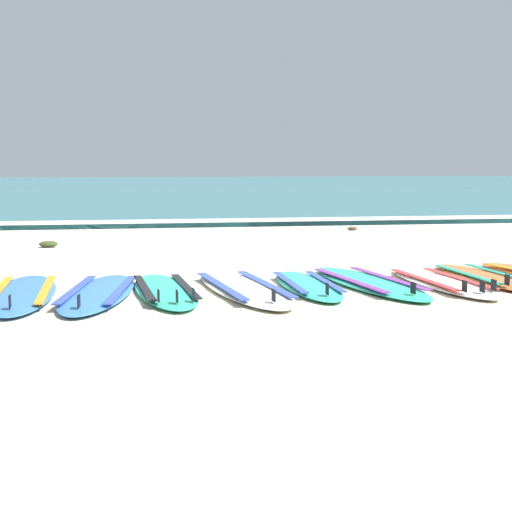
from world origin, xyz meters
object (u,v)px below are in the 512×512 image
object	(u,v)px
surfboard_2	(99,293)
surfboard_6	(368,282)
surfboard_8	(483,277)
surfboard_1	(22,293)
surfboard_5	(307,285)
surfboard_3	(165,290)
surfboard_4	(243,288)
surfboard_7	(441,282)

from	to	relation	value
surfboard_2	surfboard_6	size ratio (longest dim) A/B	0.98
surfboard_6	surfboard_8	size ratio (longest dim) A/B	1.16
surfboard_1	surfboard_2	distance (m)	0.74
surfboard_1	surfboard_8	distance (m)	4.96
surfboard_5	surfboard_8	bearing A→B (deg)	5.82
surfboard_2	surfboard_3	size ratio (longest dim) A/B	1.09
surfboard_4	surfboard_7	bearing A→B (deg)	-0.06
surfboard_2	surfboard_4	xyz separation A→B (m)	(1.44, 0.04, -0.00)
surfboard_2	surfboard_8	world-z (taller)	same
surfboard_6	surfboard_1	bearing A→B (deg)	-178.90
surfboard_5	surfboard_1	bearing A→B (deg)	-179.88
surfboard_6	surfboard_8	world-z (taller)	same
surfboard_2	surfboard_8	bearing A→B (deg)	4.32
surfboard_7	surfboard_8	size ratio (longest dim) A/B	1.03
surfboard_1	surfboard_7	xyz separation A→B (m)	(4.32, -0.06, 0.00)
surfboard_5	surfboard_6	bearing A→B (deg)	5.21
surfboard_1	surfboard_6	size ratio (longest dim) A/B	0.97
surfboard_3	surfboard_5	world-z (taller)	same
surfboard_7	surfboard_8	world-z (taller)	same
surfboard_4	surfboard_6	size ratio (longest dim) A/B	1.03
surfboard_8	surfboard_6	bearing A→B (deg)	-173.87
surfboard_8	surfboard_7	bearing A→B (deg)	-155.83
surfboard_1	surfboard_4	distance (m)	2.18
surfboard_3	surfboard_5	bearing A→B (deg)	2.84
surfboard_1	surfboard_6	world-z (taller)	same
surfboard_1	surfboard_5	xyz separation A→B (m)	(2.87, 0.01, 0.00)
surfboard_1	surfboard_7	world-z (taller)	same
surfboard_2	surfboard_8	distance (m)	4.23
surfboard_8	surfboard_1	bearing A→B (deg)	-177.48
surfboard_2	surfboard_3	bearing A→B (deg)	2.86
surfboard_6	surfboard_7	bearing A→B (deg)	-9.82
surfboard_3	surfboard_8	size ratio (longest dim) A/B	1.05
surfboard_7	surfboard_4	bearing A→B (deg)	179.94
surfboard_3	surfboard_5	size ratio (longest dim) A/B	1.11
surfboard_1	surfboard_3	xyz separation A→B (m)	(1.38, -0.07, 0.00)
surfboard_6	surfboard_7	world-z (taller)	same
surfboard_1	surfboard_3	distance (m)	1.38
surfboard_3	surfboard_7	world-z (taller)	same
surfboard_6	surfboard_3	bearing A→B (deg)	-176.41
surfboard_2	surfboard_6	distance (m)	2.83
surfboard_1	surfboard_5	world-z (taller)	same
surfboard_1	surfboard_4	world-z (taller)	same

